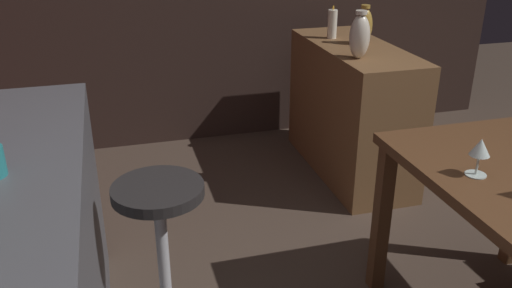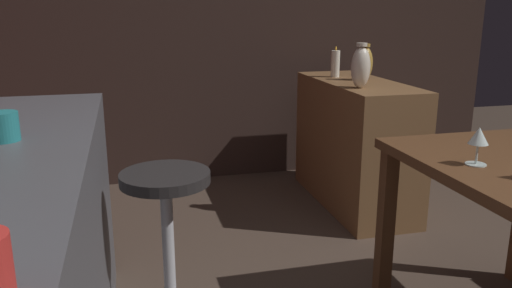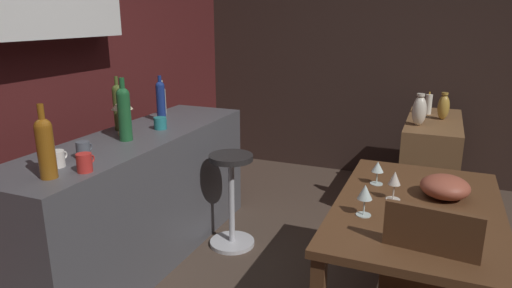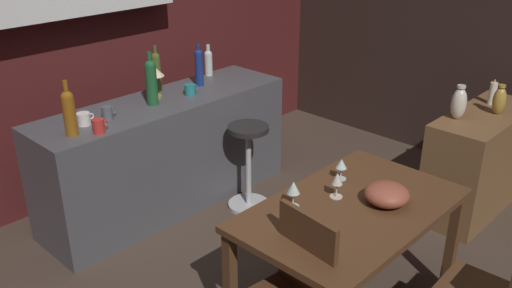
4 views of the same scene
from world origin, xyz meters
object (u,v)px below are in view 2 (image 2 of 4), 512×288
(bar_stool, at_px, (169,258))
(vase_ceramic_ivory, at_px, (361,67))
(cup_teal, at_px, (3,126))
(vase_brass, at_px, (365,63))
(wine_glass_left, at_px, (479,138))
(sideboard_cabinet, at_px, (355,143))
(pillar_candle_tall, at_px, (335,64))

(bar_stool, relative_size, vase_ceramic_ivory, 2.74)
(cup_teal, height_order, vase_brass, vase_brass)
(wine_glass_left, height_order, vase_ceramic_ivory, vase_ceramic_ivory)
(cup_teal, bearing_deg, vase_brass, -51.52)
(wine_glass_left, relative_size, cup_teal, 1.09)
(sideboard_cabinet, bearing_deg, vase_brass, -57.45)
(wine_glass_left, height_order, cup_teal, cup_teal)
(sideboard_cabinet, xyz_separation_m, cup_teal, (-1.43, 1.78, 0.53))
(vase_ceramic_ivory, bearing_deg, pillar_candle_tall, -6.11)
(sideboard_cabinet, height_order, bar_stool, sideboard_cabinet)
(bar_stool, xyz_separation_m, vase_brass, (1.29, -1.38, 0.55))
(sideboard_cabinet, distance_m, vase_brass, 0.52)
(wine_glass_left, xyz_separation_m, cup_teal, (0.09, 1.52, 0.11))
(bar_stool, relative_size, pillar_candle_tall, 3.51)
(bar_stool, bearing_deg, cup_teal, 110.83)
(vase_ceramic_ivory, bearing_deg, bar_stool, 129.22)
(sideboard_cabinet, height_order, vase_ceramic_ivory, vase_ceramic_ivory)
(sideboard_cabinet, xyz_separation_m, wine_glass_left, (-1.52, 0.27, 0.43))
(bar_stool, height_order, vase_ceramic_ivory, vase_ceramic_ivory)
(sideboard_cabinet, relative_size, pillar_candle_tall, 5.42)
(bar_stool, xyz_separation_m, cup_teal, (-0.18, 0.46, 0.56))
(cup_teal, bearing_deg, bar_stool, -69.17)
(vase_ceramic_ivory, bearing_deg, cup_teal, 124.80)
(bar_stool, bearing_deg, vase_brass, -46.96)
(vase_brass, bearing_deg, pillar_candle_tall, 33.21)
(wine_glass_left, relative_size, vase_brass, 0.58)
(cup_teal, distance_m, vase_ceramic_ivory, 2.03)
(bar_stool, distance_m, vase_brass, 1.97)
(wine_glass_left, bearing_deg, sideboard_cabinet, -9.89)
(cup_teal, distance_m, pillar_candle_tall, 2.39)
(sideboard_cabinet, distance_m, vase_ceramic_ivory, 0.61)
(sideboard_cabinet, bearing_deg, bar_stool, 133.44)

